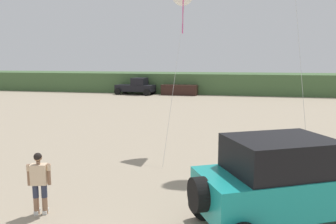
{
  "coord_description": "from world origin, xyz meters",
  "views": [
    {
      "loc": [
        2.45,
        -4.7,
        4.01
      ],
      "look_at": [
        0.44,
        4.18,
        2.64
      ],
      "focal_mm": 36.57,
      "sensor_mm": 36.0,
      "label": 1
    }
  ],
  "objects_px": {
    "jeep": "(289,181)",
    "person_watching": "(39,180)",
    "distant_pickup": "(136,87)",
    "distant_sedan": "(180,90)"
  },
  "relations": [
    {
      "from": "jeep",
      "to": "person_watching",
      "type": "xyz_separation_m",
      "value": [
        -6.24,
        -0.57,
        -0.26
      ]
    },
    {
      "from": "person_watching",
      "to": "distant_pickup",
      "type": "relative_size",
      "value": 0.35
    },
    {
      "from": "person_watching",
      "to": "distant_pickup",
      "type": "bearing_deg",
      "value": 103.51
    },
    {
      "from": "jeep",
      "to": "distant_pickup",
      "type": "relative_size",
      "value": 1.05
    },
    {
      "from": "jeep",
      "to": "distant_sedan",
      "type": "bearing_deg",
      "value": 105.33
    },
    {
      "from": "distant_sedan",
      "to": "jeep",
      "type": "bearing_deg",
      "value": -73.12
    },
    {
      "from": "person_watching",
      "to": "distant_pickup",
      "type": "distance_m",
      "value": 32.24
    },
    {
      "from": "distant_sedan",
      "to": "distant_pickup",
      "type": "bearing_deg",
      "value": -171.47
    },
    {
      "from": "jeep",
      "to": "person_watching",
      "type": "distance_m",
      "value": 6.27
    },
    {
      "from": "person_watching",
      "to": "distant_pickup",
      "type": "xyz_separation_m",
      "value": [
        -7.53,
        31.35,
        0.0
      ]
    }
  ]
}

